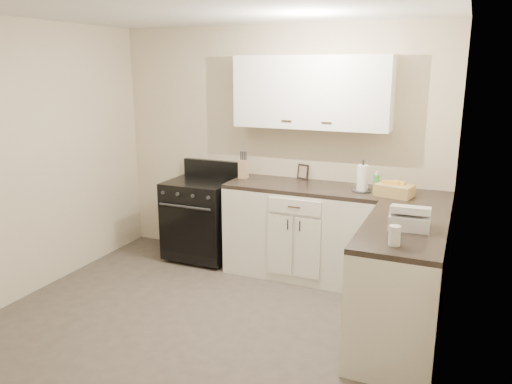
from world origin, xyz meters
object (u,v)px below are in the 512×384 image
at_px(paper_towel, 362,178).
at_px(wicker_basket, 394,190).
at_px(countertop_grill, 410,221).
at_px(knife_block, 243,169).
at_px(stove, 201,218).

xyz_separation_m(paper_towel, wicker_basket, (0.30, -0.06, -0.07)).
bearing_deg(wicker_basket, paper_towel, 169.41).
bearing_deg(countertop_grill, paper_towel, 116.56).
bearing_deg(paper_towel, knife_block, 176.12).
distance_m(stove, paper_towel, 1.85).
relative_size(knife_block, countertop_grill, 0.69).
distance_m(knife_block, paper_towel, 1.27).
distance_m(paper_towel, wicker_basket, 0.32).
height_order(stove, paper_towel, paper_towel).
relative_size(knife_block, paper_towel, 0.78).
relative_size(knife_block, wicker_basket, 0.61).
height_order(knife_block, paper_towel, paper_towel).
bearing_deg(wicker_basket, knife_block, 174.81).
bearing_deg(countertop_grill, knife_block, 147.15).
distance_m(paper_towel, countertop_grill, 1.09).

